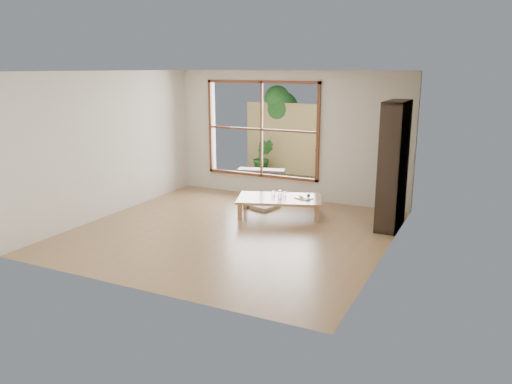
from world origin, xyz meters
TOP-DOWN VIEW (x-y plane):
  - ground at (0.00, 0.00)m, footprint 5.00×5.00m
  - low_table at (0.34, 1.19)m, footprint 1.72×1.31m
  - floor_cushion at (-0.12, 1.51)m, footprint 0.59×0.59m
  - bookshelf at (2.31, 1.38)m, footprint 0.34×0.96m
  - glass_tall at (0.40, 1.06)m, footprint 0.07×0.07m
  - glass_mid at (0.38, 1.32)m, footprint 0.07×0.07m
  - glass_short at (0.26, 1.37)m, footprint 0.06×0.06m
  - glass_small at (0.18, 1.25)m, footprint 0.07×0.07m
  - food_tray at (0.78, 1.32)m, footprint 0.33×0.28m
  - deck at (-0.60, 3.56)m, footprint 2.80×2.00m
  - garden_bench at (-1.01, 3.27)m, footprint 1.13×0.57m
  - bamboo_fence at (-0.60, 4.56)m, footprint 2.80×0.06m
  - shrub_right at (0.39, 4.35)m, footprint 1.00×0.91m
  - shrub_left at (-1.37, 4.15)m, footprint 0.59×0.51m
  - garden_tree at (-1.28, 4.86)m, footprint 1.04×0.85m

SIDE VIEW (x-z plane):
  - ground at x=0.00m, z-range 0.00..0.00m
  - deck at x=-0.60m, z-range -0.03..0.03m
  - floor_cushion at x=-0.12m, z-range 0.00..0.07m
  - low_table at x=0.34m, z-range 0.13..0.46m
  - garden_bench at x=-1.01m, z-range 0.14..0.48m
  - food_tray at x=0.78m, z-range 0.31..0.40m
  - glass_short at x=0.26m, z-range 0.33..0.42m
  - glass_small at x=0.18m, z-range 0.33..0.42m
  - glass_mid at x=0.38m, z-range 0.33..0.43m
  - glass_tall at x=0.40m, z-range 0.33..0.46m
  - shrub_left at x=-1.37m, z-range 0.03..0.94m
  - shrub_right at x=0.39m, z-range 0.03..0.98m
  - bamboo_fence at x=-0.60m, z-range 0.00..1.80m
  - bookshelf at x=2.31m, z-range 0.00..2.13m
  - garden_tree at x=-1.28m, z-range 0.52..2.74m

